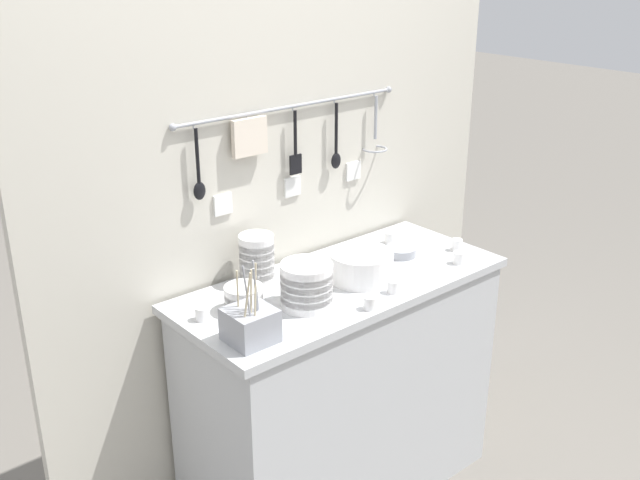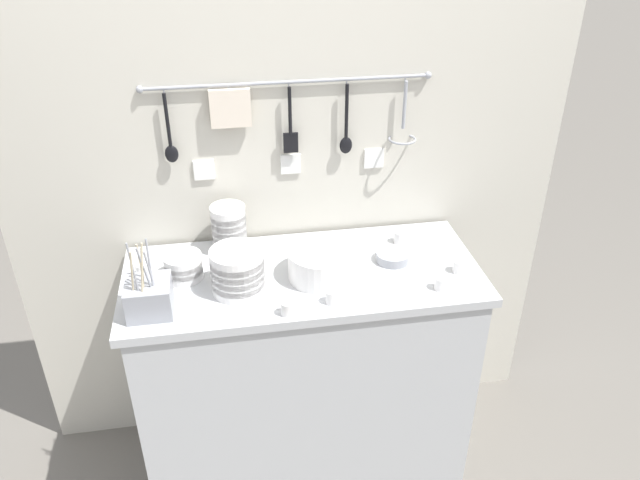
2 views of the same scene
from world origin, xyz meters
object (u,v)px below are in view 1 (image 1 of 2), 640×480
Objects in this scene: steel_mixing_bowl at (401,251)px; cup_edge_near at (393,287)px; bowl_stack_back_corner at (244,299)px; cup_front_right at (370,303)px; bowl_stack_tall_left at (307,285)px; cup_beside_plates at (459,258)px; plate_stack at (361,266)px; cutlery_caddy at (250,324)px; cup_mid_row at (202,314)px; bowl_stack_wide_centre at (257,259)px; cup_edge_far at (457,245)px; cup_back_left at (390,238)px.

cup_edge_near is (-0.25, -0.20, 0.01)m from steel_mixing_bowl.
bowl_stack_back_corner is 2.81× the size of cup_front_right.
bowl_stack_tall_left reaches higher than cup_beside_plates.
cutlery_caddy is (-0.54, -0.10, 0.00)m from plate_stack.
cup_mid_row is 0.97m from cup_beside_plates.
cup_edge_near is at bearing -22.21° from bowl_stack_tall_left.
steel_mixing_bowl is at bearing -16.25° from bowl_stack_wide_centre.
steel_mixing_bowl is at bearing -1.26° from bowl_stack_back_corner.
cup_edge_far is (0.90, -0.12, -0.02)m from bowl_stack_back_corner.
cup_mid_row is at bearing 147.34° from cup_front_right.
bowl_stack_wide_centre is 0.57m from steel_mixing_bowl.
cutlery_caddy is 5.87× the size of cup_edge_near.
cup_front_right is (-0.59, -0.13, 0.00)m from cup_edge_far.
cup_back_left is (0.45, 0.35, 0.00)m from cup_front_right.
cutlery_caddy is at bearing -177.09° from cup_edge_far.
steel_mixing_bowl is at bearing 39.26° from cup_edge_near.
cup_beside_plates is at bearing -28.07° from bowl_stack_wide_centre.
cutlery_caddy is at bearing -166.21° from bowl_stack_tall_left.
bowl_stack_wide_centre is at bearing 20.49° from cup_mid_row.
cup_mid_row is at bearing 156.04° from bowl_stack_tall_left.
cup_back_left is (0.85, 0.27, -0.03)m from cutlery_caddy.
bowl_stack_wide_centre is 1.03× the size of bowl_stack_tall_left.
cup_mid_row is at bearing 165.91° from cup_beside_plates.
cup_edge_far is 1.00× the size of cup_back_left.
bowl_stack_wide_centre is 0.79m from cup_edge_far.
cutlery_caddy reaches higher than plate_stack.
cup_back_left is at bearing 99.41° from cup_beside_plates.
bowl_stack_back_corner reaches higher than cup_back_left.
cup_beside_plates is (-0.09, -0.08, 0.00)m from cup_edge_far.
cup_beside_plates is at bearing -14.15° from bowl_stack_back_corner.
bowl_stack_tall_left is 3.82× the size of cup_edge_far.
bowl_stack_wide_centre is at bearing 93.47° from bowl_stack_tall_left.
bowl_stack_tall_left is 0.62m from cup_back_left.
cutlery_caddy reaches higher than cup_back_left.
cup_back_left is (-0.14, 0.22, 0.00)m from cup_edge_far.
cup_edge_near is 0.15m from cup_front_right.
plate_stack is 0.23m from cup_front_right.
cup_mid_row is (-0.14, 0.03, -0.02)m from bowl_stack_back_corner.
cup_edge_far reaches higher than steel_mixing_bowl.
plate_stack is 5.03× the size of cup_edge_near.
steel_mixing_bowl is 2.61× the size of cup_edge_near.
cup_mid_row and cup_beside_plates have the same top height.
bowl_stack_back_corner is 0.50m from cup_edge_near.
cup_edge_near is (0.01, -0.15, -0.03)m from plate_stack.
steel_mixing_bowl is 2.61× the size of cup_front_right.
cup_back_left is (0.30, 0.32, 0.00)m from cup_edge_near.
cutlery_caddy reaches higher than bowl_stack_tall_left.
cup_beside_plates and cup_back_left have the same top height.
cup_beside_plates is 1.00× the size of cup_edge_near.
cup_front_right is at bearing -68.93° from bowl_stack_wide_centre.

